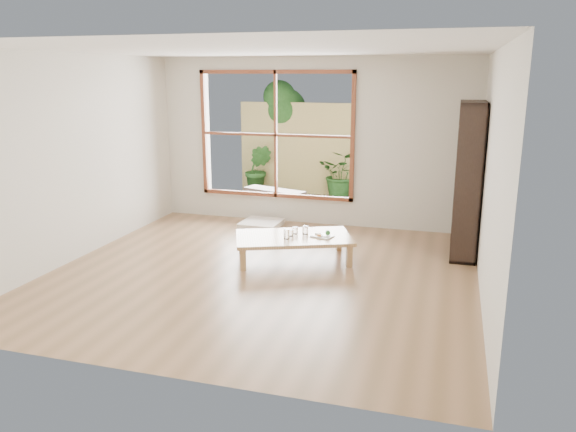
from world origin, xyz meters
name	(u,v)px	position (x,y,z in m)	size (l,w,h in m)	color
ground	(263,273)	(0.00, 0.00, 0.00)	(5.00, 5.00, 0.00)	#9E744F
low_table	(294,239)	(0.22, 0.57, 0.28)	(1.67, 1.32, 0.32)	tan
floor_cushion	(261,224)	(-0.71, 2.00, 0.04)	(0.60, 0.60, 0.09)	silver
bookshelf	(468,180)	(2.32, 1.43, 1.00)	(0.32, 0.90, 2.01)	black
glass_tall	(286,234)	(0.17, 0.42, 0.38)	(0.07, 0.07, 0.13)	silver
glass_mid	(305,230)	(0.34, 0.71, 0.37)	(0.07, 0.07, 0.11)	silver
glass_short	(295,230)	(0.21, 0.68, 0.37)	(0.07, 0.07, 0.09)	silver
glass_small	(291,233)	(0.19, 0.56, 0.36)	(0.07, 0.07, 0.09)	silver
food_tray	(323,235)	(0.59, 0.65, 0.34)	(0.30, 0.25, 0.08)	white
deck	(295,205)	(-0.60, 3.56, 0.00)	(2.80, 2.00, 0.05)	#3A312A
garden_bench	(274,193)	(-0.84, 3.06, 0.32)	(1.17, 0.66, 0.36)	black
bamboo_fence	(309,149)	(-0.60, 4.56, 0.90)	(2.80, 0.06, 1.80)	#D2B86C
shrub_right	(342,174)	(0.09, 4.40, 0.48)	(0.82, 0.71, 0.91)	#295A21
shrub_left	(258,169)	(-1.57, 4.29, 0.51)	(0.53, 0.43, 0.96)	#295A21
garden_tree	(281,110)	(-1.28, 4.86, 1.63)	(1.04, 0.85, 2.22)	#4C3D2D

